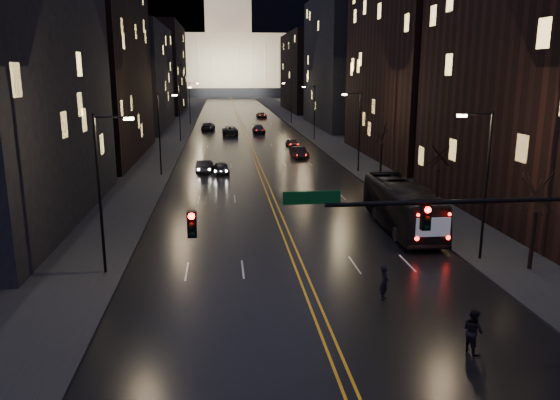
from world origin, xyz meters
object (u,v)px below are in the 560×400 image
object	(u,v)px
bus	(402,206)
oncoming_car_a	(221,168)
oncoming_car_b	(204,166)
pedestrian_a	(384,283)
pedestrian_b	(473,331)
traffic_signal	(484,228)
receding_car_a	(299,153)

from	to	relation	value
bus	oncoming_car_a	bearing A→B (deg)	120.83
oncoming_car_b	pedestrian_a	xyz separation A→B (m)	(9.90, -36.78, 0.17)
oncoming_car_b	pedestrian_b	distance (m)	43.94
oncoming_car_b	pedestrian_a	world-z (taller)	pedestrian_a
oncoming_car_a	pedestrian_a	xyz separation A→B (m)	(8.06, -35.57, 0.19)
pedestrian_b	traffic_signal	bearing A→B (deg)	-49.85
traffic_signal	pedestrian_b	size ratio (longest dim) A/B	9.26
receding_car_a	pedestrian_b	bearing A→B (deg)	-97.34
pedestrian_a	pedestrian_b	size ratio (longest dim) A/B	0.95
traffic_signal	pedestrian_a	bearing A→B (deg)	115.19
oncoming_car_b	receding_car_a	xyz separation A→B (m)	(12.14, 9.09, 0.03)
traffic_signal	pedestrian_a	xyz separation A→B (m)	(-2.35, 5.00, -4.21)
pedestrian_a	oncoming_car_a	bearing A→B (deg)	34.48
oncoming_car_a	receding_car_a	world-z (taller)	receding_car_a
traffic_signal	pedestrian_b	distance (m)	4.21
traffic_signal	pedestrian_a	distance (m)	6.95
traffic_signal	receding_car_a	world-z (taller)	traffic_signal
bus	oncoming_car_a	xyz separation A→B (m)	(-13.01, 23.25, -0.99)
traffic_signal	pedestrian_a	size ratio (longest dim) A/B	9.70
traffic_signal	receding_car_a	size ratio (longest dim) A/B	3.81
bus	receding_car_a	size ratio (longest dim) A/B	2.66
oncoming_car_b	pedestrian_b	xyz separation A→B (m)	(11.93, -42.29, 0.22)
oncoming_car_b	receding_car_a	world-z (taller)	receding_car_a
receding_car_a	pedestrian_a	size ratio (longest dim) A/B	2.55
traffic_signal	oncoming_car_b	distance (m)	43.76
oncoming_car_a	receding_car_a	bearing A→B (deg)	-141.87
traffic_signal	receding_car_a	bearing A→B (deg)	90.13
traffic_signal	bus	distance (m)	17.86
receding_car_a	pedestrian_a	distance (m)	45.92
oncoming_car_b	pedestrian_b	size ratio (longest dim) A/B	2.33
oncoming_car_b	receding_car_a	distance (m)	15.17
bus	pedestrian_b	size ratio (longest dim) A/B	6.48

